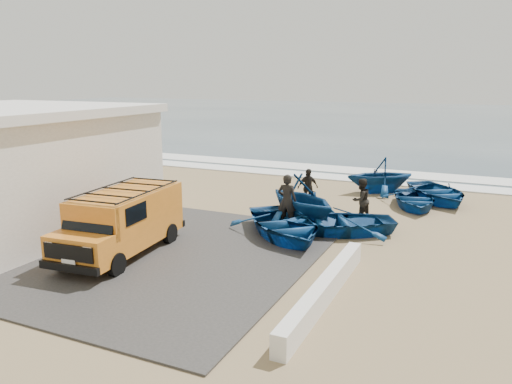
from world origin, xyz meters
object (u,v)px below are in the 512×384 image
(parapet, at_px, (325,290))
(boat_near_left, at_px, (284,224))
(fisherman_front, at_px, (287,200))
(boat_far_left, at_px, (380,175))
(fisherman_middle, at_px, (361,200))
(boat_mid_right, at_px, (414,199))
(boat_far_right, at_px, (437,192))
(boat_mid_left, at_px, (301,199))
(van, at_px, (123,220))
(fisherman_back, at_px, (308,188))
(boat_near_right, at_px, (337,222))

(parapet, height_order, boat_near_left, boat_near_left)
(fisherman_front, bearing_deg, parapet, 115.91)
(boat_near_left, bearing_deg, boat_far_left, 37.10)
(boat_far_left, xyz_separation_m, fisherman_middle, (0.31, -5.20, -0.02))
(boat_mid_right, relative_size, boat_far_right, 0.86)
(boat_mid_left, height_order, boat_far_right, boat_mid_left)
(van, relative_size, fisherman_front, 2.50)
(parapet, height_order, fisherman_back, fisherman_back)
(van, height_order, boat_far_right, van)
(van, relative_size, boat_far_left, 1.51)
(boat_near_right, distance_m, boat_mid_left, 1.83)
(van, xyz_separation_m, fisherman_front, (3.47, 4.82, -0.11))
(boat_near_left, distance_m, boat_mid_left, 1.98)
(boat_far_right, distance_m, fisherman_front, 7.78)
(boat_near_left, bearing_deg, boat_mid_right, 17.87)
(parapet, relative_size, boat_far_right, 1.51)
(boat_mid_right, height_order, fisherman_middle, fisherman_middle)
(boat_near_left, xyz_separation_m, boat_far_left, (1.59, 8.24, 0.39))
(boat_far_left, distance_m, fisherman_front, 7.26)
(boat_far_right, bearing_deg, boat_mid_left, -159.64)
(boat_far_left, bearing_deg, boat_mid_left, -49.83)
(van, height_order, boat_mid_right, van)
(boat_far_right, bearing_deg, van, -158.07)
(boat_mid_left, bearing_deg, boat_far_left, 19.02)
(boat_mid_right, distance_m, boat_far_right, 1.71)
(boat_near_right, xyz_separation_m, fisherman_middle, (0.38, 1.84, 0.41))
(boat_mid_left, xyz_separation_m, boat_far_left, (1.66, 6.32, -0.08))
(van, distance_m, boat_far_right, 13.71)
(parapet, bearing_deg, fisherman_middle, 96.56)
(boat_mid_left, height_order, fisherman_back, boat_mid_left)
(boat_far_left, height_order, fisherman_front, fisherman_front)
(parapet, xyz_separation_m, boat_far_left, (-1.15, 12.44, 0.56))
(boat_far_left, height_order, fisherman_back, boat_far_left)
(boat_near_left, distance_m, fisherman_front, 1.40)
(parapet, relative_size, boat_mid_right, 1.76)
(fisherman_middle, xyz_separation_m, fisherman_back, (-2.55, 1.30, -0.02))
(boat_far_left, bearing_deg, boat_near_right, -35.59)
(parapet, xyz_separation_m, fisherman_back, (-3.38, 8.53, 0.53))
(boat_mid_right, relative_size, boat_far_left, 1.07)
(boat_mid_right, height_order, fisherman_front, fisherman_front)
(parapet, relative_size, boat_far_left, 1.89)
(boat_far_left, height_order, fisherman_middle, boat_far_left)
(parapet, distance_m, boat_mid_left, 6.77)
(parapet, distance_m, boat_near_left, 5.01)
(boat_mid_right, bearing_deg, fisherman_back, -174.00)
(parapet, relative_size, boat_mid_left, 1.73)
(van, distance_m, boat_near_left, 5.29)
(boat_far_right, relative_size, fisherman_back, 2.49)
(boat_near_right, distance_m, fisherman_middle, 1.92)
(van, xyz_separation_m, fisherman_middle, (5.75, 6.61, -0.26))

